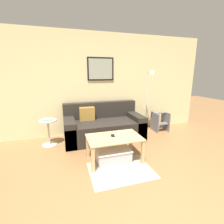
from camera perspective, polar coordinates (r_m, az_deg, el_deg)
The scene contains 11 objects.
wall_back at distance 4.30m, azimuth -2.58°, elevation 9.68°, with size 5.60×0.09×2.55m.
area_rug at distance 2.85m, azimuth 3.14°, elevation -19.75°, with size 1.03×0.77×0.01m, color #A39989.
couch at distance 3.99m, azimuth -3.06°, elevation -5.07°, with size 1.86×0.91×0.85m.
coffee_table at distance 2.98m, azimuth 0.78°, elevation -10.17°, with size 0.97×0.61×0.45m.
storage_bin at distance 3.05m, azimuth 0.28°, elevation -14.78°, with size 0.62×0.43×0.24m.
floor_lamp at distance 4.22m, azimuth 12.80°, elevation 6.61°, with size 0.21×0.42×1.62m.
side_table at distance 3.84m, azimuth -21.43°, elevation -6.00°, with size 0.37×0.37×0.58m.
book_stack at distance 3.77m, azimuth -21.83°, elevation -2.45°, with size 0.20×0.16×0.03m.
remote_control at distance 3.06m, azimuth 2.26°, elevation -7.70°, with size 0.04×0.15×0.02m, color #99999E.
cell_phone at distance 2.99m, azimuth 0.27°, elevation -8.31°, with size 0.07×0.14×0.01m, color black.
step_stool at distance 4.71m, azimuth 16.55°, elevation -3.03°, with size 0.38×0.39×0.51m.
Camera 1 is at (-1.09, -1.10, 1.57)m, focal length 26.00 mm.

